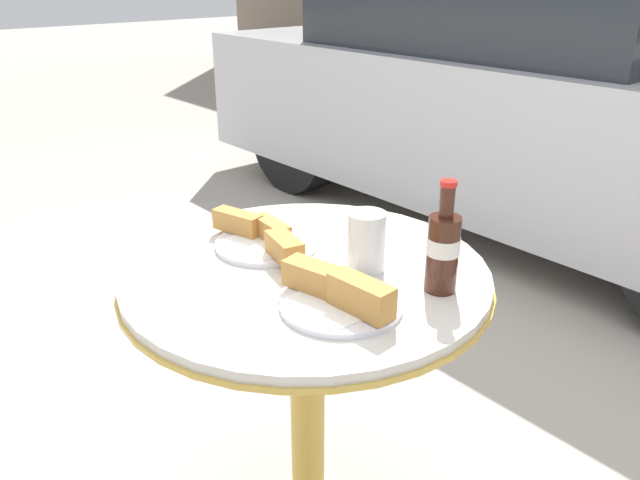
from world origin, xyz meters
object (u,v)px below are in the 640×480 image
at_px(bistro_table, 307,334).
at_px(lunch_plate_near, 266,238).
at_px(parked_car, 539,95).
at_px(drinking_glass, 366,244).
at_px(lunch_plate_far, 340,295).
at_px(cola_bottle_left, 443,249).

height_order(bistro_table, lunch_plate_near, lunch_plate_near).
distance_m(bistro_table, parked_car, 2.57).
relative_size(drinking_glass, lunch_plate_far, 0.51).
relative_size(bistro_table, cola_bottle_left, 3.49).
xyz_separation_m(bistro_table, cola_bottle_left, (0.24, 0.13, 0.25)).
relative_size(bistro_table, drinking_glass, 6.19).
xyz_separation_m(bistro_table, lunch_plate_far, (0.17, -0.06, 0.18)).
bearing_deg(bistro_table, lunch_plate_near, -178.61).
distance_m(bistro_table, cola_bottle_left, 0.37).
height_order(bistro_table, cola_bottle_left, cola_bottle_left).
bearing_deg(drinking_glass, cola_bottle_left, 16.55).
relative_size(bistro_table, parked_car, 0.19).
height_order(lunch_plate_near, lunch_plate_far, lunch_plate_far).
distance_m(cola_bottle_left, lunch_plate_near, 0.40).
distance_m(drinking_glass, parked_car, 2.53).
bearing_deg(lunch_plate_near, drinking_glass, 21.97).
relative_size(cola_bottle_left, parked_car, 0.06).
bearing_deg(parked_car, lunch_plate_near, -71.88).
distance_m(lunch_plate_near, parked_car, 2.53).
bearing_deg(lunch_plate_far, drinking_glass, 119.32).
distance_m(lunch_plate_far, parked_car, 2.69).
relative_size(cola_bottle_left, lunch_plate_far, 0.91).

